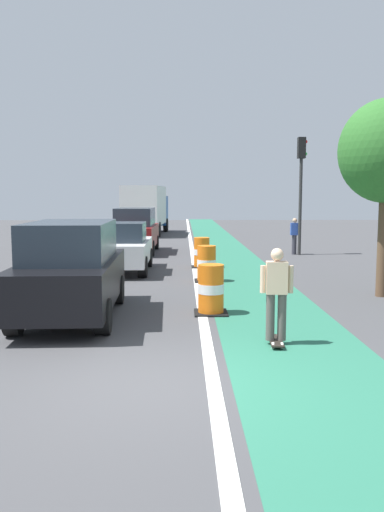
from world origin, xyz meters
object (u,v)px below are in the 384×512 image
Objects in this scene: traffic_barrel_front at (211,290)px; traffic_barrel_back at (202,253)px; skateboarder_on_lane at (277,293)px; parked_suv_nearest at (72,269)px; pedestrian_crossing at (294,235)px; parked_suv_third at (135,230)px; traffic_barrel_mid at (207,264)px; traffic_light_corner at (301,175)px; parked_sedan_second at (121,248)px; delivery_truck_down_block at (146,207)px.

traffic_barrel_front and traffic_barrel_back have the same top height.
skateboarder_on_lane is 4.50m from parked_suv_nearest.
parked_suv_nearest is 14.12m from pedestrian_crossing.
parked_suv_third is 5.87m from traffic_barrel_back.
traffic_barrel_mid is (-0.91, 6.83, -0.38)m from skateboarder_on_lane.
parked_suv_third is 7.79m from traffic_light_corner.
parked_suv_nearest is 5.64m from traffic_barrel_mid.
traffic_barrel_front and traffic_barrel_mid have the same top height.
traffic_barrel_mid is 3.15m from traffic_barrel_back.
parked_suv_nearest reaches higher than parked_sedan_second.
traffic_light_corner is at bearing 68.76° from traffic_barrel_front.
skateboarder_on_lane is 1.55× the size of traffic_barrel_mid.
parked_suv_third reaches higher than pedestrian_crossing.
traffic_barrel_back is at bearing -79.25° from delivery_truck_down_block.
parked_suv_nearest is 1.13× the size of parked_sedan_second.
traffic_barrel_front is at bearing -82.68° from delivery_truck_down_block.
delivery_truck_down_block is at bearing 120.82° from pedestrian_crossing.
parked_sedan_second is at bearing 112.78° from skateboarder_on_lane.
traffic_barrel_back is (-0.04, 3.15, 0.00)m from traffic_barrel_mid.
parked_sedan_second reaches higher than traffic_barrel_mid.
traffic_barrel_mid and traffic_barrel_back have the same top height.
skateboarder_on_lane is 14.59m from pedestrian_crossing.
delivery_truck_down_block is at bearing 97.32° from traffic_barrel_front.
skateboarder_on_lane is 0.22× the size of delivery_truck_down_block.
delivery_truck_down_block reaches higher than pedestrian_crossing.
delivery_truck_down_block is 1.52× the size of traffic_light_corner.
parked_suv_nearest is 12.96m from parked_suv_third.
pedestrian_crossing is (4.32, 11.78, 0.33)m from traffic_barrel_front.
parked_suv_nearest is at bearing -89.66° from delivery_truck_down_block.
parked_suv_nearest is 24.55m from delivery_truck_down_block.
traffic_barrel_mid is 8.51m from pedestrian_crossing.
parked_sedan_second is 3.76× the size of traffic_barrel_back.
traffic_light_corner is (7.32, -1.02, 2.47)m from parked_suv_third.
delivery_truck_down_block is (-0.31, 11.58, 0.81)m from parked_suv_third.
parked_sedan_second is at bearing 144.05° from traffic_barrel_mid.
traffic_barrel_mid is (0.10, 4.40, 0.00)m from traffic_barrel_front.
parked_suv_nearest is 4.27× the size of traffic_barrel_mid.
parked_suv_nearest is 6.75m from parked_sedan_second.
traffic_barrel_back is 17.04m from delivery_truck_down_block.
skateboarder_on_lane is at bearing -81.22° from delivery_truck_down_block.
pedestrian_crossing is at bearing 37.24° from parked_sedan_second.
traffic_barrel_back is at bearing 21.74° from parked_sedan_second.
traffic_barrel_front is 1.00× the size of traffic_barrel_mid.
traffic_barrel_back is (-0.95, 9.97, -0.38)m from skateboarder_on_lane.
traffic_barrel_mid is 8.98m from traffic_light_corner.
traffic_barrel_mid is at bearing 56.95° from parked_suv_nearest.
delivery_truck_down_block is (-0.39, 17.79, 1.01)m from parked_sedan_second.
traffic_light_corner is (7.63, -12.61, 1.65)m from delivery_truck_down_block.
parked_sedan_second is at bearing -144.35° from traffic_light_corner.
parked_suv_third is at bearing 172.05° from traffic_light_corner.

